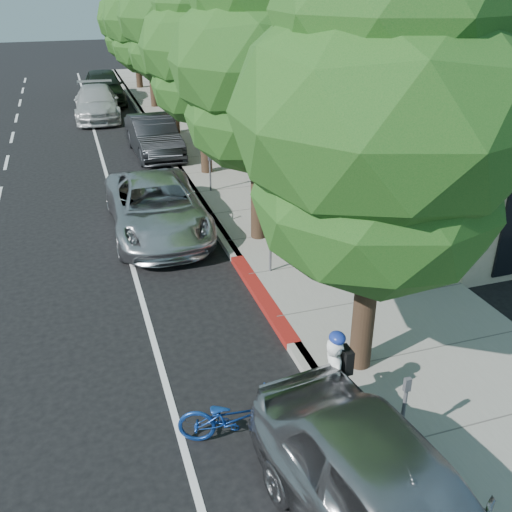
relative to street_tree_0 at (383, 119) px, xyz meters
name	(u,v)px	position (x,y,z in m)	size (l,w,h in m)	color
ground	(277,322)	(-0.90, 2.00, -4.69)	(120.00, 120.00, 0.00)	black
sidewalk	(261,187)	(1.40, 10.00, -4.62)	(4.60, 56.00, 0.15)	gray
curb	(195,194)	(-0.90, 10.00, -4.62)	(0.30, 56.00, 0.15)	#9E998E
curb_red_segment	(262,297)	(-0.90, 3.00, -4.62)	(0.32, 4.00, 0.15)	maroon
storefront_building	(336,43)	(8.70, 20.00, -1.19)	(10.00, 36.00, 7.00)	beige
street_tree_0	(383,119)	(0.00, 0.00, 0.00)	(4.73, 4.73, 7.62)	black
street_tree_1	(259,64)	(0.00, 6.00, 0.00)	(4.38, 4.38, 7.53)	black
street_tree_2	(202,48)	(0.00, 12.00, -0.28)	(4.25, 4.25, 7.11)	black
street_tree_3	(169,19)	(0.00, 18.00, 0.25)	(4.32, 4.32, 7.84)	black
street_tree_4	(148,20)	(0.00, 24.00, -0.21)	(4.72, 4.72, 7.35)	black
street_tree_5	(134,20)	(0.00, 30.00, -0.61)	(4.51, 4.51, 6.76)	black
cyclist	(334,380)	(-1.02, -1.00, -3.90)	(0.58, 0.38, 1.58)	white
bicycle	(234,418)	(-2.70, -1.00, -4.23)	(0.61, 1.76, 0.93)	navy
silver_suv	(157,207)	(-2.52, 7.50, -3.93)	(2.52, 5.47, 1.52)	silver
dark_sedan	(154,136)	(-1.40, 15.18, -3.91)	(1.65, 4.73, 1.56)	black
white_pickup	(97,103)	(-3.10, 22.73, -3.92)	(2.16, 5.30, 1.54)	beige
dark_suv_far	(104,86)	(-2.43, 26.58, -3.79)	(2.13, 5.30, 1.81)	black
near_car_a	(393,508)	(-1.40, -3.50, -3.85)	(1.98, 4.92, 1.67)	#9E9EA3
pedestrian	(288,165)	(2.17, 9.48, -3.74)	(0.78, 0.61, 1.61)	black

